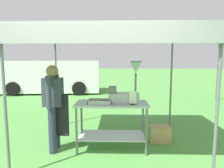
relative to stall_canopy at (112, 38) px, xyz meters
name	(u,v)px	position (x,y,z in m)	size (l,w,h in m)	color
ground_plane	(109,100)	(-0.27, 4.51, -2.11)	(70.00, 70.00, 0.00)	#519342
stall_canopy	(112,38)	(0.00, 0.00, 0.00)	(3.09, 2.47, 2.19)	slate
donut_cart	(112,115)	(0.00, -0.10, -1.45)	(1.34, 0.60, 0.91)	#B7B7BC
donut_tray	(100,102)	(-0.22, -0.18, -1.18)	(0.43, 0.28, 0.07)	#B7B7BC
donut_fryer	(125,90)	(0.26, -0.08, -0.97)	(0.61, 0.28, 0.78)	#B7B7BC
menu_sign	(133,99)	(0.38, -0.25, -1.10)	(0.13, 0.05, 0.24)	black
vendor	(54,104)	(-1.07, -0.19, -1.21)	(0.45, 0.53, 1.61)	#2D3347
supply_crate	(160,134)	(1.00, 0.26, -1.94)	(0.42, 0.29, 0.34)	tan
van_white	(51,76)	(-3.44, 6.51, -1.23)	(5.24, 2.41, 1.69)	white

